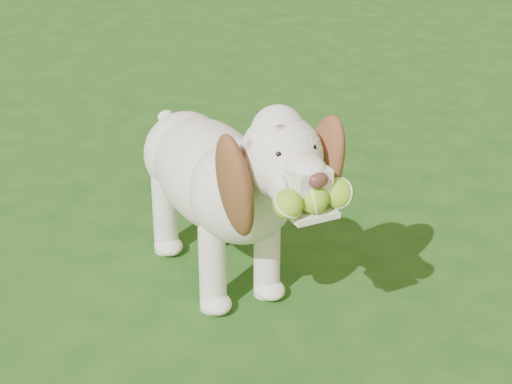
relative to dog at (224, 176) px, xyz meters
name	(u,v)px	position (x,y,z in m)	size (l,w,h in m)	color
ground	(218,345)	(-0.19, -0.34, -0.44)	(80.00, 80.00, 0.00)	#1B4814
dog	(224,176)	(0.00, 0.00, 0.00)	(0.45, 1.28, 0.83)	white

